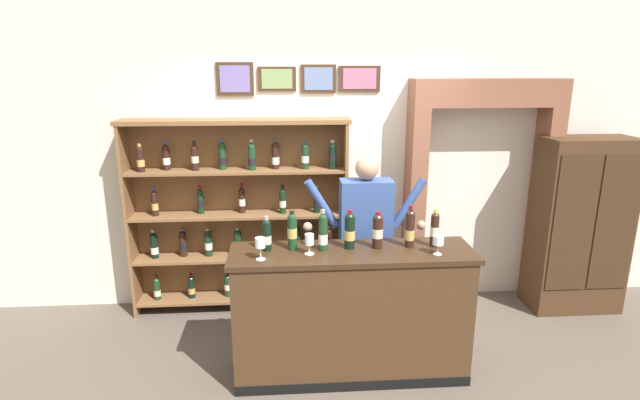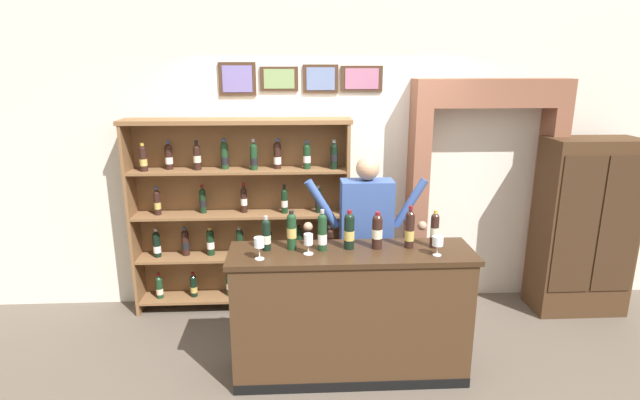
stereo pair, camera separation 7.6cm
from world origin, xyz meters
name	(u,v)px [view 1 (the left image)]	position (x,y,z in m)	size (l,w,h in m)	color
ground_plane	(337,373)	(0.00, 0.00, -0.01)	(14.00, 14.00, 0.02)	brown
back_wall	(324,135)	(0.00, 1.43, 1.73)	(12.00, 0.19, 3.45)	silver
wine_shelf	(239,211)	(-0.85, 1.21, 1.02)	(2.14, 0.32, 1.92)	brown
archway_doorway	(477,178)	(1.55, 1.31, 1.29)	(1.48, 0.45, 2.28)	brown
side_cabinet	(580,225)	(2.50, 0.98, 0.87)	(0.87, 0.46, 1.74)	#422B19
tasting_counter	(351,313)	(0.11, 0.00, 0.52)	(1.86, 0.53, 1.05)	#422B19
shopkeeper	(366,228)	(0.29, 0.53, 1.05)	(1.07, 0.22, 1.67)	#2D3347
tasting_bottle_prosecco	(267,235)	(-0.54, 0.06, 1.17)	(0.07, 0.07, 0.27)	black
tasting_bottle_vin_santo	(292,230)	(-0.34, 0.07, 1.20)	(0.07, 0.07, 0.30)	#19381E
tasting_bottle_rosso	(323,232)	(-0.11, 0.03, 1.19)	(0.07, 0.07, 0.32)	#19381E
tasting_bottle_grappa	(350,230)	(0.09, 0.06, 1.19)	(0.08, 0.08, 0.31)	black
tasting_bottle_super_tuscan	(378,230)	(0.31, 0.05, 1.19)	(0.08, 0.08, 0.29)	black
tasting_bottle_brunello	(410,228)	(0.56, 0.06, 1.19)	(0.07, 0.07, 0.33)	black
tasting_bottle_riserva	(435,229)	(0.75, 0.05, 1.19)	(0.07, 0.07, 0.30)	black
wine_glass_left	(438,241)	(0.73, -0.12, 1.15)	(0.08, 0.08, 0.15)	silver
wine_glass_spare	(309,240)	(-0.22, -0.04, 1.15)	(0.07, 0.07, 0.16)	silver
wine_glass_right	(260,244)	(-0.58, -0.13, 1.16)	(0.07, 0.07, 0.17)	silver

